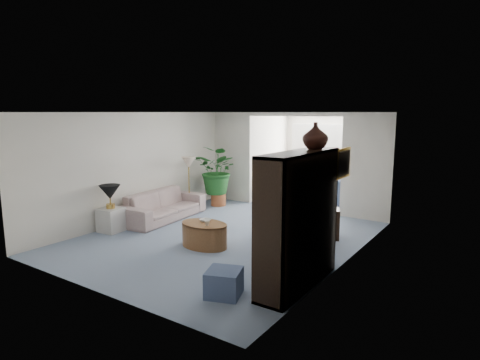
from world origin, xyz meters
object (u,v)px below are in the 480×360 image
Objects in this scene: ottoman at (224,283)px; plant_pot at (218,200)px; sunroom_chair_blue at (335,191)px; sunroom_table at (320,187)px; coffee_table at (204,235)px; side_table_dark at (326,223)px; wingback_chair at (288,217)px; framed_picture at (343,163)px; table_lamp at (110,192)px; coffee_cup at (207,223)px; entertainment_cabinet at (299,220)px; cabinet_urn at (315,136)px; end_table at (111,220)px; sofa at (164,205)px; sunroom_chair_maroon at (286,185)px; coffee_bowl at (205,220)px; floor_lamp at (189,162)px.

ottoman is 1.15× the size of plant_pot.
sunroom_chair_blue is 1.48× the size of sunroom_table.
coffee_table is 2.13m from ottoman.
sunroom_chair_blue is (-0.97, 2.98, 0.09)m from side_table_dark.
wingback_chair is at bearing 55.86° from coffee_table.
framed_picture is at bearing 102.10° from wingback_chair.
table_lamp is at bearing -169.67° from framed_picture.
entertainment_cabinet reaches higher than coffee_cup.
coffee_cup reaches higher than coffee_table.
coffee_cup is 0.23× the size of plant_pot.
sunroom_table is (2.23, 5.84, -0.56)m from table_lamp.
plant_pot is at bearing 123.74° from coffee_cup.
side_table_dark is 0.71× the size of sunroom_chair_blue.
cabinet_urn reaches higher than sunroom_chair_blue.
entertainment_cabinet is (4.47, -0.25, 0.73)m from end_table.
cabinet_urn is at bearing -110.75° from framed_picture.
coffee_table is at bearing 136.21° from ottoman.
framed_picture is 4.99m from end_table.
sunroom_chair_blue is (-0.27, 3.28, -0.01)m from wingback_chair.
sofa is 5.68× the size of plant_pot.
sunroom_chair_maroon is at bearing 73.84° from table_lamp.
cabinet_urn is at bearing -159.01° from sunroom_chair_blue.
table_lamp is 0.96× the size of ottoman.
ottoman is at bearing -92.84° from side_table_dark.
sunroom_chair_blue reaches higher than plant_pot.
sunroom_chair_blue is (0.58, 4.85, -0.11)m from coffee_cup.
sunroom_chair_blue is at bearing 36.31° from plant_pot.
wingback_chair is 3.73m from sunroom_chair_maroon.
cabinet_urn is (4.47, 0.25, 1.31)m from table_lamp.
plant_pot is 0.69× the size of sunroom_table.
wingback_chair is (-1.45, 0.96, -1.31)m from framed_picture.
table_lamp is 4.75× the size of coffee_cup.
coffee_bowl reaches higher than plant_pot.
coffee_bowl is at bearing -42.56° from floor_lamp.
wingback_chair reaches higher than side_table_dark.
plant_pot is 0.49× the size of sunroom_chair_maroon.
cabinet_urn is 5.40m from plant_pot.
coffee_table is (2.05, -1.01, -0.11)m from sofa.
floor_lamp reaches higher than sunroom_chair_maroon.
ottoman is at bearing -43.79° from coffee_table.
coffee_cup is (-2.30, -0.61, -1.21)m from framed_picture.
end_table is 1.25× the size of plant_pot.
sunroom_chair_blue is (2.98, 5.09, 0.14)m from end_table.
ottoman reaches higher than plant_pot.
coffee_table is at bearing 8.68° from table_lamp.
sofa is at bearing 173.74° from framed_picture.
cabinet_urn reaches higher than sunroom_chair_maroon.
sunroom_chair_maroon is (-0.72, 4.65, -0.10)m from coffee_bowl.
wingback_chair reaches higher than coffee_cup.
framed_picture is 4.73m from sofa.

